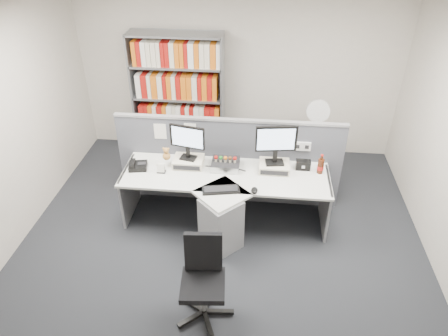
# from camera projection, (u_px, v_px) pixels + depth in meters

# --- Properties ---
(ground) EXTENTS (5.50, 5.50, 0.00)m
(ground) POSITION_uv_depth(u_px,v_px,m) (218.00, 263.00, 4.91)
(ground) COLOR #292B31
(ground) RESTS_ON ground
(room_shell) EXTENTS (5.04, 5.54, 2.72)m
(room_shell) POSITION_uv_depth(u_px,v_px,m) (217.00, 129.00, 3.93)
(room_shell) COLOR beige
(room_shell) RESTS_ON ground
(partition) EXTENTS (3.00, 0.08, 1.27)m
(partition) POSITION_uv_depth(u_px,v_px,m) (229.00, 161.00, 5.59)
(partition) COLOR #54565F
(partition) RESTS_ON ground
(desk) EXTENTS (2.60, 1.20, 0.72)m
(desk) POSITION_uv_depth(u_px,v_px,m) (224.00, 202.00, 5.16)
(desk) COLOR silver
(desk) RESTS_ON ground
(monitor_riser_left) EXTENTS (0.38, 0.31, 0.10)m
(monitor_riser_left) POSITION_uv_depth(u_px,v_px,m) (188.00, 162.00, 5.34)
(monitor_riser_left) COLOR beige
(monitor_riser_left) RESTS_ON desk
(monitor_riser_right) EXTENTS (0.38, 0.31, 0.10)m
(monitor_riser_right) POSITION_uv_depth(u_px,v_px,m) (274.00, 167.00, 5.25)
(monitor_riser_right) COLOR beige
(monitor_riser_right) RESTS_ON desk
(monitor_left) EXTENTS (0.45, 0.18, 0.46)m
(monitor_left) POSITION_uv_depth(u_px,v_px,m) (187.00, 140.00, 5.16)
(monitor_left) COLOR black
(monitor_left) RESTS_ON monitor_riser_left
(monitor_right) EXTENTS (0.51, 0.19, 0.52)m
(monitor_right) POSITION_uv_depth(u_px,v_px,m) (276.00, 142.00, 5.05)
(monitor_right) COLOR black
(monitor_right) RESTS_ON monitor_riser_right
(desktop_pc) EXTENTS (0.35, 0.31, 0.09)m
(desktop_pc) POSITION_uv_depth(u_px,v_px,m) (226.00, 164.00, 5.30)
(desktop_pc) COLOR black
(desktop_pc) RESTS_ON desk
(figurines) EXTENTS (0.29, 0.05, 0.09)m
(figurines) POSITION_uv_depth(u_px,v_px,m) (225.00, 159.00, 5.23)
(figurines) COLOR beige
(figurines) RESTS_ON desktop_pc
(keyboard) EXTENTS (0.47, 0.25, 0.03)m
(keyboard) POSITION_uv_depth(u_px,v_px,m) (221.00, 190.00, 4.90)
(keyboard) COLOR black
(keyboard) RESTS_ON desk
(mouse) EXTENTS (0.08, 0.12, 0.05)m
(mouse) POSITION_uv_depth(u_px,v_px,m) (254.00, 190.00, 4.87)
(mouse) COLOR black
(mouse) RESTS_ON desk
(desk_phone) EXTENTS (0.26, 0.24, 0.10)m
(desk_phone) POSITION_uv_depth(u_px,v_px,m) (138.00, 166.00, 5.29)
(desk_phone) COLOR black
(desk_phone) RESTS_ON desk
(desk_calendar) EXTENTS (0.11, 0.08, 0.13)m
(desk_calendar) POSITION_uv_depth(u_px,v_px,m) (161.00, 169.00, 5.20)
(desk_calendar) COLOR black
(desk_calendar) RESTS_ON desk
(plush_toy) EXTENTS (0.10, 0.10, 0.18)m
(plush_toy) POSITION_uv_depth(u_px,v_px,m) (166.00, 155.00, 5.25)
(plush_toy) COLOR #B07B3A
(plush_toy) RESTS_ON monitor_riser_left
(speaker) EXTENTS (0.18, 0.10, 0.12)m
(speaker) POSITION_uv_depth(u_px,v_px,m) (303.00, 165.00, 5.26)
(speaker) COLOR black
(speaker) RESTS_ON desk
(cola_bottle) EXTENTS (0.08, 0.08, 0.26)m
(cola_bottle) POSITION_uv_depth(u_px,v_px,m) (321.00, 166.00, 5.17)
(cola_bottle) COLOR #3F190A
(cola_bottle) RESTS_ON desk
(shelving_unit) EXTENTS (1.41, 0.40, 2.00)m
(shelving_unit) POSITION_uv_depth(u_px,v_px,m) (179.00, 99.00, 6.48)
(shelving_unit) COLOR gray
(shelving_unit) RESTS_ON ground
(filing_cabinet) EXTENTS (0.45, 0.61, 0.70)m
(filing_cabinet) POSITION_uv_depth(u_px,v_px,m) (312.00, 155.00, 6.27)
(filing_cabinet) COLOR gray
(filing_cabinet) RESTS_ON ground
(desk_fan) EXTENTS (0.33, 0.20, 0.56)m
(desk_fan) POSITION_uv_depth(u_px,v_px,m) (318.00, 113.00, 5.89)
(desk_fan) COLOR white
(desk_fan) RESTS_ON filing_cabinet
(office_chair) EXTENTS (0.59, 0.60, 0.91)m
(office_chair) POSITION_uv_depth(u_px,v_px,m) (203.00, 276.00, 4.10)
(office_chair) COLOR silver
(office_chair) RESTS_ON ground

